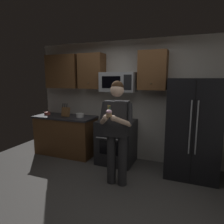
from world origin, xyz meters
TOP-DOWN VIEW (x-y plane):
  - ground_plane at (0.00, 0.00)m, footprint 6.00×6.00m
  - wall_back at (0.00, 1.75)m, footprint 4.40×0.10m
  - oven_range at (-0.15, 1.36)m, footprint 0.76×0.70m
  - microwave at (-0.15, 1.48)m, footprint 0.74×0.41m
  - refrigerator at (1.35, 1.32)m, footprint 0.90×0.75m
  - cabinet_row_upper at (-0.72, 1.53)m, footprint 2.78×0.36m
  - counter_left at (-1.45, 1.38)m, footprint 1.44×0.66m
  - knife_block at (-1.39, 1.33)m, footprint 0.16×0.15m
  - bowl_large_white at (-1.06, 1.40)m, footprint 0.19×0.19m
  - bowl_small_colored at (-1.95, 1.36)m, footprint 0.15×0.15m
  - person at (0.18, 0.50)m, footprint 0.60×0.48m
  - cupcake at (0.18, 0.17)m, footprint 0.09×0.09m

SIDE VIEW (x-z plane):
  - ground_plane at x=0.00m, z-range 0.00..0.00m
  - oven_range at x=-0.15m, z-range 0.00..0.93m
  - counter_left at x=-1.45m, z-range 0.00..0.92m
  - refrigerator at x=1.35m, z-range 0.00..1.80m
  - bowl_small_colored at x=-1.95m, z-range 0.92..0.99m
  - bowl_large_white at x=-1.06m, z-range 0.92..1.01m
  - person at x=0.18m, z-range 0.11..1.88m
  - knife_block at x=-1.39m, z-range 0.87..1.19m
  - cupcake at x=0.18m, z-range 1.21..1.38m
  - wall_back at x=0.00m, z-range 0.00..2.60m
  - microwave at x=-0.15m, z-range 1.52..1.92m
  - cabinet_row_upper at x=-0.72m, z-range 1.57..2.33m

